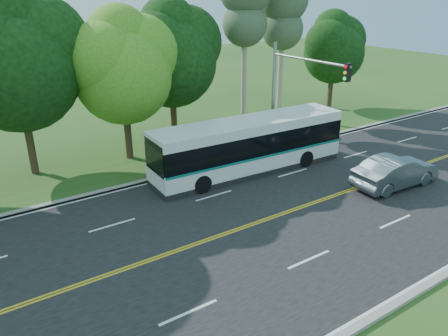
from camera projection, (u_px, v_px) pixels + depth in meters
ground at (263, 221)px, 20.30m from camera, size 120.00×120.00×0.00m
road at (263, 220)px, 20.29m from camera, size 60.00×14.00×0.02m
curb_north at (188, 170)px, 25.76m from camera, size 60.00×0.30×0.15m
curb_south at (396, 304)px, 14.78m from camera, size 60.00×0.30×0.15m
grass_verge at (173, 161)px, 27.19m from camera, size 60.00×4.00×0.10m
lane_markings at (262, 221)px, 20.24m from camera, size 57.60×13.82×0.00m
tree_row at (59, 52)px, 24.40m from camera, size 44.70×9.10×13.84m
bougainvillea_hedge at (271, 135)px, 30.00m from camera, size 9.50×2.25×1.50m
traffic_signal at (294, 85)px, 26.04m from camera, size 0.42×6.10×7.00m
transit_bus at (249, 146)px, 25.25m from camera, size 11.96×3.06×3.11m
sedan at (396, 172)px, 23.53m from camera, size 5.26×2.10×1.70m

